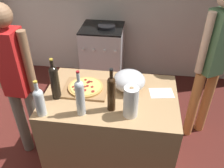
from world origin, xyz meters
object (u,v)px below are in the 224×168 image
at_px(mixing_bowl, 129,81).
at_px(paper_towel_roll, 131,102).
at_px(wine_bottle_amber, 55,81).
at_px(pizza, 86,87).
at_px(person_in_red, 212,60).
at_px(wine_bottle_clear, 80,96).
at_px(wine_bottle_dark, 111,92).
at_px(stove, 103,56).
at_px(person_in_stripes, 17,80).
at_px(wine_bottle_green, 39,101).

bearing_deg(mixing_bowl, paper_towel_roll, -83.86).
bearing_deg(wine_bottle_amber, mixing_bowl, 18.83).
bearing_deg(mixing_bowl, pizza, -170.09).
xyz_separation_m(pizza, mixing_bowl, (0.39, 0.07, 0.06)).
distance_m(pizza, mixing_bowl, 0.40).
bearing_deg(person_in_red, wine_bottle_amber, -154.90).
height_order(paper_towel_roll, wine_bottle_amber, wine_bottle_amber).
bearing_deg(wine_bottle_clear, wine_bottle_dark, 19.17).
relative_size(paper_towel_roll, wine_bottle_clear, 0.67).
distance_m(stove, person_in_stripes, 1.63).
height_order(pizza, person_in_red, person_in_red).
relative_size(wine_bottle_amber, wine_bottle_green, 1.20).
bearing_deg(stove, wine_bottle_amber, -94.90).
distance_m(person_in_stripes, person_in_red, 1.91).
xyz_separation_m(paper_towel_roll, wine_bottle_amber, (-0.65, 0.14, 0.04)).
height_order(paper_towel_roll, stove, paper_towel_roll).
xyz_separation_m(pizza, person_in_stripes, (-0.64, -0.02, 0.03)).
xyz_separation_m(wine_bottle_clear, stove, (-0.13, 1.75, -0.60)).
bearing_deg(person_in_stripes, wine_bottle_clear, -23.83).
bearing_deg(pizza, wine_bottle_dark, -41.11).
bearing_deg(wine_bottle_amber, wine_bottle_green, -102.53).
height_order(pizza, person_in_stripes, person_in_stripes).
distance_m(mixing_bowl, wine_bottle_amber, 0.65).
bearing_deg(wine_bottle_clear, wine_bottle_amber, 146.33).
xyz_separation_m(wine_bottle_amber, wine_bottle_dark, (0.49, -0.09, 0.00)).
xyz_separation_m(wine_bottle_amber, wine_bottle_clear, (0.26, -0.17, 0.00)).
xyz_separation_m(wine_bottle_green, person_in_red, (1.47, 0.89, -0.03)).
xyz_separation_m(wine_bottle_dark, person_in_stripes, (-0.91, 0.22, -0.11)).
distance_m(wine_bottle_dark, person_in_stripes, 0.94).
distance_m(paper_towel_roll, person_in_stripes, 1.10).
bearing_deg(pizza, mixing_bowl, 9.91).
distance_m(mixing_bowl, stove, 1.54).
height_order(pizza, paper_towel_roll, paper_towel_roll).
bearing_deg(mixing_bowl, wine_bottle_clear, -132.48).
bearing_deg(paper_towel_roll, wine_bottle_amber, 167.78).
height_order(mixing_bowl, wine_bottle_green, wine_bottle_green).
relative_size(wine_bottle_clear, stove, 0.41).
relative_size(paper_towel_roll, wine_bottle_dark, 0.69).
xyz_separation_m(mixing_bowl, wine_bottle_clear, (-0.35, -0.38, 0.08)).
distance_m(mixing_bowl, paper_towel_roll, 0.35).
height_order(wine_bottle_amber, wine_bottle_clear, wine_bottle_clear).
bearing_deg(stove, paper_towel_roll, -73.26).
xyz_separation_m(pizza, stove, (-0.09, 1.43, -0.46)).
height_order(wine_bottle_amber, wine_bottle_dark, wine_bottle_dark).
bearing_deg(pizza, stove, 93.56).
distance_m(pizza, paper_towel_roll, 0.52).
bearing_deg(wine_bottle_dark, wine_bottle_amber, 169.21).
distance_m(pizza, wine_bottle_dark, 0.39).
bearing_deg(mixing_bowl, person_in_stripes, -175.34).
bearing_deg(person_in_stripes, mixing_bowl, 4.66).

